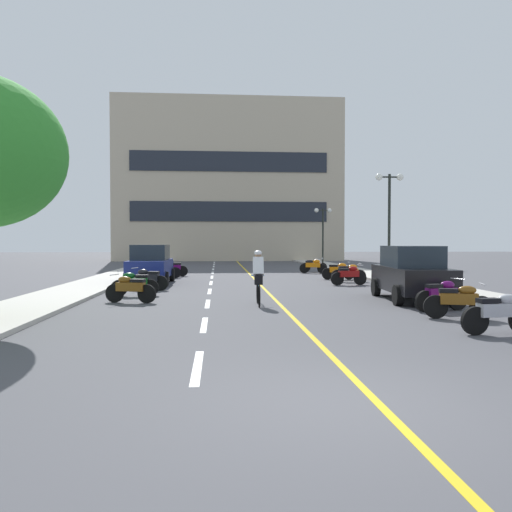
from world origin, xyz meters
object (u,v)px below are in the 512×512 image
object	(u,v)px
motorcycle_7	(349,275)
motorcycle_9	(338,270)
motorcycle_8	(349,272)
parked_car_near	(412,273)
cyclist_rider	(258,276)
street_lamp_mid	(389,202)
motorcycle_4	(130,288)
street_lamp_far	(323,223)
motorcycle_12	(313,266)
motorcycle_5	(134,283)
parked_car_mid	(151,264)
motorcycle_6	(147,279)
motorcycle_11	(173,268)
motorcycle_13	(314,265)
motorcycle_3	(442,294)
motorcycle_2	(459,301)
motorcycle_1	(499,312)
motorcycle_10	(165,270)

from	to	relation	value
motorcycle_7	motorcycle_9	xyz separation A→B (m)	(0.34, 3.39, 0.00)
motorcycle_8	motorcycle_9	distance (m)	1.58
parked_car_near	cyclist_rider	distance (m)	5.28
street_lamp_mid	motorcycle_4	xyz separation A→B (m)	(-11.56, -8.85, -3.52)
street_lamp_mid	street_lamp_far	distance (m)	16.20
motorcycle_12	motorcycle_5	bearing A→B (deg)	-125.52
motorcycle_9	parked_car_mid	bearing A→B (deg)	-168.87
motorcycle_6	motorcycle_9	xyz separation A→B (m)	(9.07, 5.14, 0.00)
motorcycle_5	motorcycle_11	xyz separation A→B (m)	(0.44, 10.32, 0.00)
motorcycle_8	cyclist_rider	xyz separation A→B (m)	(-5.13, -8.59, 0.41)
parked_car_near	motorcycle_6	distance (m)	10.17
street_lamp_mid	motorcycle_5	distance (m)	14.05
cyclist_rider	motorcycle_13	bearing A→B (deg)	73.33
motorcycle_11	motorcycle_6	bearing A→B (deg)	-91.91
motorcycle_9	motorcycle_13	xyz separation A→B (m)	(0.02, 6.59, 0.00)
cyclist_rider	motorcycle_3	bearing A→B (deg)	-19.01
motorcycle_2	motorcycle_1	bearing A→B (deg)	-94.17
street_lamp_far	motorcycle_11	xyz separation A→B (m)	(-11.31, -12.73, -3.09)
street_lamp_mid	motorcycle_12	world-z (taller)	street_lamp_mid
motorcycle_11	motorcycle_1	bearing A→B (deg)	-65.33
motorcycle_8	motorcycle_9	world-z (taller)	same
motorcycle_5	motorcycle_13	distance (m)	16.69
street_lamp_mid	motorcycle_4	bearing A→B (deg)	-142.57
street_lamp_far	motorcycle_12	xyz separation A→B (m)	(-2.84, -10.57, -3.09)
parked_car_mid	motorcycle_1	world-z (taller)	parked_car_mid
motorcycle_11	motorcycle_12	xyz separation A→B (m)	(8.48, 2.17, 0.00)
street_lamp_mid	motorcycle_2	xyz separation A→B (m)	(-2.69, -12.92, -3.52)
motorcycle_1	motorcycle_11	world-z (taller)	same
motorcycle_8	street_lamp_far	bearing A→B (deg)	82.14
motorcycle_11	street_lamp_far	bearing A→B (deg)	48.38
street_lamp_mid	parked_car_mid	size ratio (longest dim) A/B	1.26
motorcycle_4	motorcycle_6	distance (m)	4.16
street_lamp_far	motorcycle_2	size ratio (longest dim) A/B	2.80
motorcycle_7	motorcycle_12	distance (m)	8.57
parked_car_near	motorcycle_10	world-z (taller)	parked_car_near
motorcycle_2	motorcycle_12	size ratio (longest dim) A/B	1.01
motorcycle_12	motorcycle_2	bearing A→B (deg)	-89.56
parked_car_mid	motorcycle_4	bearing A→B (deg)	-87.42
parked_car_near	motorcycle_2	size ratio (longest dim) A/B	2.60
motorcycle_4	motorcycle_12	size ratio (longest dim) A/B	1.01
motorcycle_1	motorcycle_10	distance (m)	19.01
parked_car_near	motorcycle_11	distance (m)	15.25
parked_car_near	motorcycle_1	bearing A→B (deg)	-94.93
motorcycle_7	motorcycle_9	world-z (taller)	same
motorcycle_7	motorcycle_3	bearing A→B (deg)	-87.38
street_lamp_far	motorcycle_7	bearing A→B (deg)	-98.50
motorcycle_7	cyclist_rider	size ratio (longest dim) A/B	0.96
motorcycle_2	motorcycle_9	size ratio (longest dim) A/B	0.98
motorcycle_2	motorcycle_5	world-z (taller)	same
motorcycle_5	cyclist_rider	size ratio (longest dim) A/B	0.96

